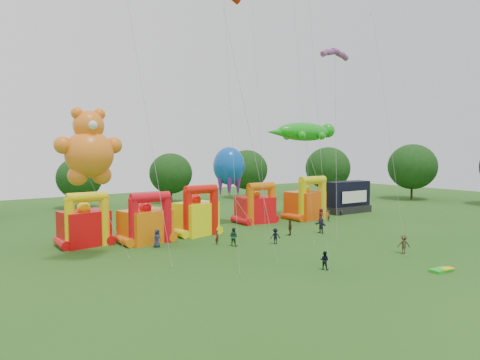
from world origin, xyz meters
TOP-DOWN VIEW (x-y plane):
  - ground at (0.00, 0.00)m, footprint 160.00×160.00m
  - tree_ring at (-1.20, 0.63)m, footprint 125.76×127.88m
  - bouncy_castle_0 at (-16.05, 28.19)m, footprint 5.07×4.31m
  - bouncy_castle_1 at (-10.06, 25.87)m, footprint 5.66×4.92m
  - bouncy_castle_2 at (-3.39, 26.50)m, footprint 5.37×4.69m
  - bouncy_castle_3 at (7.71, 29.13)m, footprint 5.48×4.74m
  - bouncy_castle_4 at (15.81, 27.41)m, footprint 5.92×5.12m
  - stage_trailer at (25.78, 28.21)m, footprint 8.14×3.41m
  - teddy_bear_kite at (-17.11, 21.05)m, footprint 6.31×4.27m
  - gecko_kite at (17.36, 28.69)m, footprint 13.71×8.64m
  - octopus_kite at (4.07, 30.07)m, footprint 4.34×7.57m
  - parafoil_kites at (-2.59, 16.16)m, footprint 28.62×14.33m
  - diamond_kites at (1.13, 14.34)m, footprint 19.04×20.04m
  - folded_kite_bundle at (5.53, 0.75)m, footprint 2.09×1.25m
  - spectator_0 at (-10.15, 22.93)m, footprint 1.09×0.89m
  - spectator_1 at (-4.26, 20.50)m, footprint 0.49×0.64m
  - spectator_2 at (-3.24, 18.87)m, footprint 1.13×1.20m
  - spectator_3 at (1.00, 17.01)m, footprint 1.27×1.04m
  - spectator_4 at (5.45, 19.57)m, footprint 1.15×0.93m
  - spectator_5 at (9.52, 18.43)m, footprint 0.58×1.79m
  - spectator_6 at (15.53, 24.19)m, footprint 0.98×0.66m
  - spectator_7 at (17.12, 24.15)m, footprint 0.63×0.67m
  - spectator_8 at (-2.04, 6.91)m, footprint 0.89×0.96m
  - spectator_9 at (8.50, 6.33)m, footprint 1.34×1.29m

SIDE VIEW (x-z plane):
  - ground at x=0.00m, z-range 0.00..0.00m
  - folded_kite_bundle at x=5.53m, z-range -0.02..0.29m
  - spectator_7 at x=17.12m, z-range 0.00..1.54m
  - spectator_1 at x=-4.26m, z-range 0.00..1.56m
  - spectator_8 at x=-2.04m, z-range 0.00..1.58m
  - spectator_3 at x=1.00m, z-range 0.00..1.71m
  - spectator_4 at x=5.45m, z-range 0.00..1.83m
  - spectator_9 at x=8.50m, z-range 0.00..1.84m
  - spectator_0 at x=-10.15m, z-range 0.00..1.92m
  - spectator_5 at x=9.52m, z-range 0.00..1.93m
  - spectator_6 at x=15.53m, z-range 0.00..1.93m
  - spectator_2 at x=-3.24m, z-range 0.00..1.97m
  - bouncy_castle_1 at x=-10.06m, z-range -0.67..4.99m
  - bouncy_castle_3 at x=7.71m, z-range -0.68..5.06m
  - bouncy_castle_0 at x=-16.05m, z-range -0.68..5.14m
  - bouncy_castle_2 at x=-3.39m, z-range -0.72..5.36m
  - bouncy_castle_4 at x=15.81m, z-range -0.77..5.63m
  - stage_trailer at x=25.78m, z-range -0.09..5.06m
  - tree_ring at x=-1.20m, z-range 0.22..12.30m
  - octopus_kite at x=4.07m, z-range 1.47..12.18m
  - teddy_bear_kite at x=-17.11m, z-range 1.94..16.01m
  - gecko_kite at x=17.36m, z-range 3.28..17.81m
  - parafoil_kites at x=-2.59m, z-range -3.29..29.58m
  - diamond_kites at x=1.13m, z-range -2.00..32.98m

